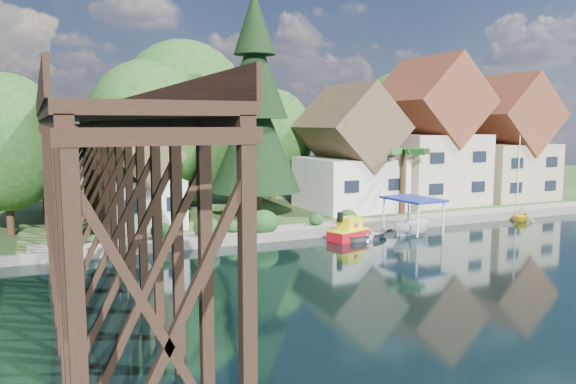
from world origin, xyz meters
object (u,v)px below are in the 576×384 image
house_right (503,146)px  shed (146,182)px  trestle_bridge (82,174)px  house_center (428,141)px  palm_tree (404,153)px  boat_yellow (522,213)px  house_left (349,156)px  boat_white_a (368,233)px  flagpole (521,152)px  conifer (255,110)px  boat_canopy (413,219)px  tugboat (348,231)px

house_right → shed: 36.08m
trestle_bridge → house_right: 42.41m
trestle_bridge → shed: (5.00, 9.33, -1.52)m
house_center → palm_tree: size_ratio=2.39×
boat_yellow → house_left: bearing=23.8°
boat_white_a → house_right: bearing=-77.8°
flagpole → boat_yellow: 8.44m
conifer → flagpole: bearing=-6.4°
flagpole → boat_canopy: (-16.58, -5.98, -4.26)m
house_left → palm_tree: (2.71, -4.28, 0.44)m
trestle_bridge → boat_white_a: size_ratio=11.10×
house_right → flagpole: house_right is taller
house_left → boat_white_a: bearing=-113.3°
house_left → boat_white_a: size_ratio=2.77×
house_left → boat_canopy: size_ratio=2.49×
house_left → flagpole: (16.04, -4.07, 0.28)m
house_left → palm_tree: 5.08m
tugboat → boat_yellow: 16.93m
trestle_bridge → boat_canopy: bearing=2.0°
trestle_bridge → boat_white_a: trestle_bridge is taller
shed → tugboat: bearing=-33.8°
house_right → shed: (-36.00, -1.50, -1.95)m
tugboat → boat_canopy: (5.17, -0.33, 0.54)m
palm_tree → flagpole: (13.33, 0.21, -0.17)m
house_right → tugboat: 26.14m
shed → tugboat: size_ratio=2.44×
house_center → house_right: 9.04m
tugboat → shed: bearing=146.2°
house_right → boat_yellow: (-6.79, -9.08, -5.13)m
shed → boat_yellow: (29.21, -7.58, -3.18)m
house_right → boat_canopy: house_right is taller
house_center → boat_canopy: size_ratio=3.14×
tugboat → house_center: bearing=34.8°
flagpole → boat_yellow: size_ratio=3.29×
boat_yellow → conifer: bearing=42.0°
house_left → boat_yellow: bearing=-39.0°
boat_white_a → boat_canopy: boat_canopy is taller
conifer → boat_canopy: 14.74m
trestle_bridge → tugboat: trestle_bridge is taller
house_center → flagpole: size_ratio=1.73×
house_center → shed: size_ratio=1.77×
shed → boat_canopy: bearing=-26.1°
house_center → house_right: (9.00, -0.50, -0.64)m
boat_white_a → palm_tree: bearing=-62.9°
trestle_bridge → house_left: bearing=25.2°
shed → palm_tree: 20.97m
trestle_bridge → house_left: (23.00, 10.83, -0.21)m
house_right → trestle_bridge: bearing=-165.2°
conifer → palm_tree: bearing=-14.1°
palm_tree → boat_white_a: 10.29m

